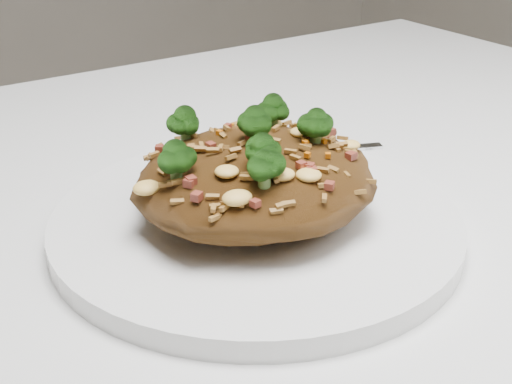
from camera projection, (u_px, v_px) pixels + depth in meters
The scene contains 3 objects.
plate at pixel (256, 223), 0.46m from camera, with size 0.26×0.26×0.01m, color white.
fried_rice at pixel (256, 168), 0.44m from camera, with size 0.15×0.14×0.07m.
fork at pixel (289, 153), 0.54m from camera, with size 0.16×0.07×0.00m.
Camera 1 is at (-0.14, -0.34, 0.97)m, focal length 50.00 mm.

